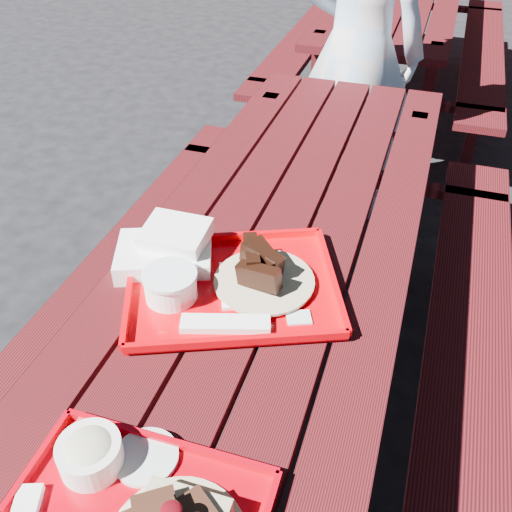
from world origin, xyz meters
name	(u,v)px	position (x,y,z in m)	size (l,w,h in m)	color
ground	(269,412)	(0.00, 0.00, 0.00)	(60.00, 60.00, 0.00)	black
picnic_table_near	(272,295)	(0.00, 0.00, 0.56)	(1.41, 2.40, 0.75)	#480D11
picnic_table_far	(396,22)	(0.00, 2.80, 0.56)	(1.41, 2.40, 0.75)	#480D11
near_tray	(133,510)	(0.00, -0.80, 0.78)	(0.44, 0.37, 0.14)	#B2000C
far_tray	(229,285)	(-0.04, -0.22, 0.78)	(0.62, 0.56, 0.09)	#DA0008
white_cloth	(168,249)	(-0.24, -0.16, 0.79)	(0.29, 0.25, 0.10)	white
person	(358,51)	(-0.03, 1.40, 0.81)	(0.59, 0.39, 1.63)	#B2D6EF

